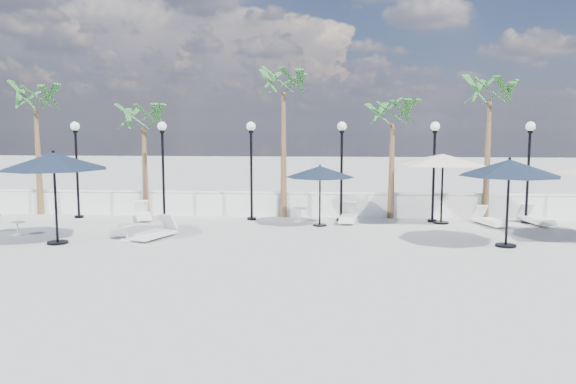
# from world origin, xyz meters

# --- Properties ---
(ground) EXTENTS (100.00, 100.00, 0.00)m
(ground) POSITION_xyz_m (0.00, 0.00, 0.00)
(ground) COLOR #9D9E99
(ground) RESTS_ON ground
(balustrade) EXTENTS (26.00, 0.30, 1.01)m
(balustrade) POSITION_xyz_m (0.00, 7.50, 0.47)
(balustrade) COLOR white
(balustrade) RESTS_ON ground
(lamppost_1) EXTENTS (0.36, 0.36, 3.84)m
(lamppost_1) POSITION_xyz_m (-7.00, 6.50, 2.49)
(lamppost_1) COLOR black
(lamppost_1) RESTS_ON ground
(lamppost_2) EXTENTS (0.36, 0.36, 3.84)m
(lamppost_2) POSITION_xyz_m (-3.50, 6.50, 2.49)
(lamppost_2) COLOR black
(lamppost_2) RESTS_ON ground
(lamppost_3) EXTENTS (0.36, 0.36, 3.84)m
(lamppost_3) POSITION_xyz_m (0.00, 6.50, 2.49)
(lamppost_3) COLOR black
(lamppost_3) RESTS_ON ground
(lamppost_4) EXTENTS (0.36, 0.36, 3.84)m
(lamppost_4) POSITION_xyz_m (3.50, 6.50, 2.49)
(lamppost_4) COLOR black
(lamppost_4) RESTS_ON ground
(lamppost_5) EXTENTS (0.36, 0.36, 3.84)m
(lamppost_5) POSITION_xyz_m (7.00, 6.50, 2.49)
(lamppost_5) COLOR black
(lamppost_5) RESTS_ON ground
(lamppost_6) EXTENTS (0.36, 0.36, 3.84)m
(lamppost_6) POSITION_xyz_m (10.50, 6.50, 2.49)
(lamppost_6) COLOR black
(lamppost_6) RESTS_ON ground
(palm_0) EXTENTS (2.60, 2.60, 5.50)m
(palm_0) POSITION_xyz_m (-9.00, 7.30, 4.53)
(palm_0) COLOR brown
(palm_0) RESTS_ON ground
(palm_1) EXTENTS (2.60, 2.60, 4.70)m
(palm_1) POSITION_xyz_m (-4.50, 7.30, 3.75)
(palm_1) COLOR brown
(palm_1) RESTS_ON ground
(palm_2) EXTENTS (2.60, 2.60, 6.10)m
(palm_2) POSITION_xyz_m (1.20, 7.30, 5.12)
(palm_2) COLOR brown
(palm_2) RESTS_ON ground
(palm_3) EXTENTS (2.60, 2.60, 4.90)m
(palm_3) POSITION_xyz_m (5.50, 7.30, 3.95)
(palm_3) COLOR brown
(palm_3) RESTS_ON ground
(palm_4) EXTENTS (2.60, 2.60, 5.70)m
(palm_4) POSITION_xyz_m (9.20, 7.30, 4.73)
(palm_4) COLOR brown
(palm_4) RESTS_ON ground
(lounger_3) EXTENTS (1.16, 1.80, 0.64)m
(lounger_3) POSITION_xyz_m (-2.64, 2.60, 0.22)
(lounger_3) COLOR silver
(lounger_3) RESTS_ON ground
(lounger_4) EXTENTS (1.13, 1.74, 0.62)m
(lounger_4) POSITION_xyz_m (-4.27, 6.22, 0.21)
(lounger_4) COLOR silver
(lounger_4) RESTS_ON ground
(lounger_5) EXTENTS (0.80, 1.81, 0.65)m
(lounger_5) POSITION_xyz_m (3.77, 6.22, 0.22)
(lounger_5) COLOR silver
(lounger_5) RESTS_ON ground
(lounger_6) EXTENTS (0.96, 1.82, 0.65)m
(lounger_6) POSITION_xyz_m (10.77, 6.22, 0.22)
(lounger_6) COLOR silver
(lounger_6) RESTS_ON ground
(lounger_7) EXTENTS (1.00, 1.71, 0.61)m
(lounger_7) POSITION_xyz_m (8.95, 5.86, 0.21)
(lounger_7) COLOR silver
(lounger_7) RESTS_ON ground
(side_table_0) EXTENTS (0.47, 0.47, 0.45)m
(side_table_0) POSITION_xyz_m (-7.50, 2.88, 0.27)
(side_table_0) COLOR silver
(side_table_0) RESTS_ON ground
(side_table_1) EXTENTS (0.52, 0.52, 0.51)m
(side_table_1) POSITION_xyz_m (-3.54, 2.42, 0.31)
(side_table_1) COLOR silver
(side_table_1) RESTS_ON ground
(side_table_2) EXTENTS (0.56, 0.56, 0.54)m
(side_table_2) POSITION_xyz_m (1.90, 6.20, 0.33)
(side_table_2) COLOR silver
(side_table_2) RESTS_ON ground
(parasol_navy_left) EXTENTS (3.33, 3.33, 2.94)m
(parasol_navy_left) POSITION_xyz_m (-5.50, 1.66, 2.59)
(parasol_navy_left) COLOR black
(parasol_navy_left) RESTS_ON ground
(parasol_navy_mid) EXTENTS (2.54, 2.54, 2.28)m
(parasol_navy_mid) POSITION_xyz_m (2.69, 5.37, 2.00)
(parasol_navy_mid) COLOR black
(parasol_navy_mid) RESTS_ON ground
(parasol_navy_right) EXTENTS (3.07, 3.07, 2.75)m
(parasol_navy_right) POSITION_xyz_m (8.45, 2.22, 2.42)
(parasol_navy_right) COLOR black
(parasol_navy_right) RESTS_ON ground
(parasol_cream_sq_a) EXTENTS (5.76, 5.76, 2.83)m
(parasol_cream_sq_a) POSITION_xyz_m (7.27, 6.20, 2.62)
(parasol_cream_sq_a) COLOR black
(parasol_cream_sq_a) RESTS_ON ground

